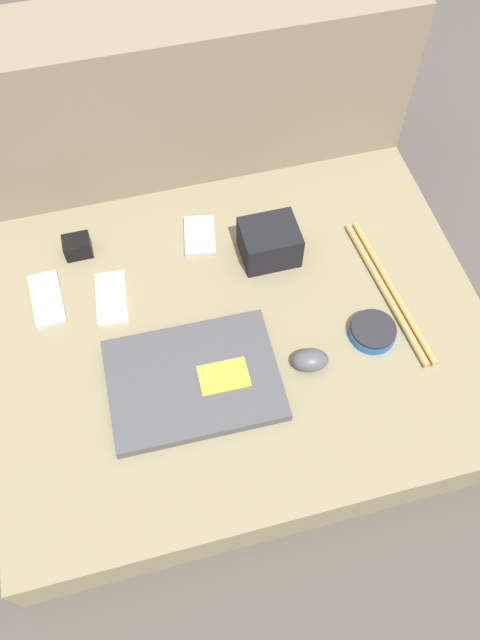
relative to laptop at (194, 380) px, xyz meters
name	(u,v)px	position (x,y,z in m)	size (l,w,h in m)	color
ground_plane	(240,353)	(0.11, 0.10, -0.13)	(8.00, 8.00, 0.00)	#4C4742
couch_seat	(240,340)	(0.11, 0.10, -0.07)	(0.96, 0.76, 0.11)	#847A5B
couch_backrest	(185,112)	(0.11, 0.58, 0.11)	(0.96, 0.20, 0.47)	#7F705B
laptop	(194,380)	(0.00, 0.00, 0.00)	(0.32, 0.23, 0.03)	#47474C
computer_mouse	(310,360)	(0.22, -0.02, 0.01)	(0.08, 0.06, 0.04)	#4C4C51
speaker_puck	(373,331)	(0.35, 0.01, 0.00)	(0.09, 0.09, 0.03)	#1E569E
phone_silver	(111,298)	(-0.12, 0.22, -0.01)	(0.07, 0.12, 0.01)	silver
phone_black	(200,236)	(0.08, 0.33, -0.01)	(0.08, 0.11, 0.01)	#B7B7BC
phone_small	(47,299)	(-0.25, 0.25, -0.01)	(0.07, 0.13, 0.01)	#B7B7BC
camera_pouch	(269,242)	(0.21, 0.25, 0.03)	(0.11, 0.10, 0.08)	black
charger_brick	(77,246)	(-0.17, 0.35, 0.01)	(0.06, 0.05, 0.04)	black
drumstick_pair	(389,291)	(0.42, 0.10, 0.00)	(0.06, 0.36, 0.01)	tan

